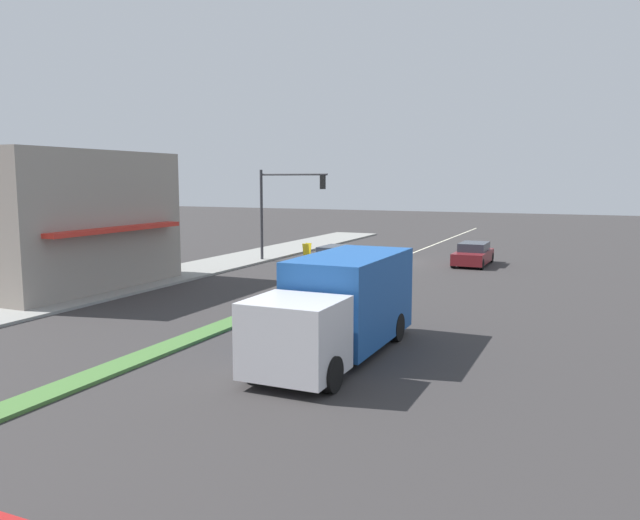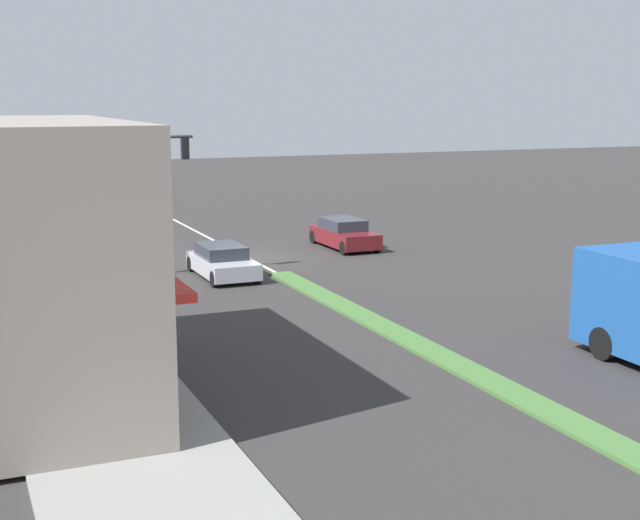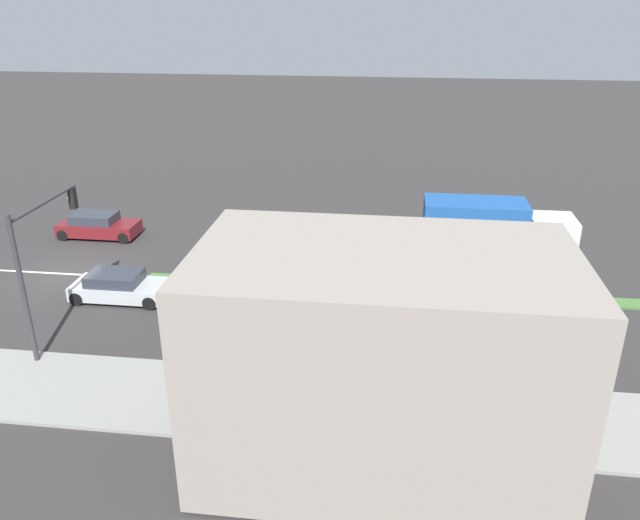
# 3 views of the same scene
# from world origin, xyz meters

# --- Properties ---
(ground_plane) EXTENTS (160.00, 160.00, 0.00)m
(ground_plane) POSITION_xyz_m (0.00, 18.00, 0.00)
(ground_plane) COLOR #333030
(sidewalk_right) EXTENTS (4.00, 73.00, 0.12)m
(sidewalk_right) POSITION_xyz_m (9.00, 18.50, 0.06)
(sidewalk_right) COLOR gray
(sidewalk_right) RESTS_ON ground
(lane_marking_center) EXTENTS (0.16, 60.00, 0.01)m
(lane_marking_center) POSITION_xyz_m (0.00, 0.00, 0.00)
(lane_marking_center) COLOR beige
(lane_marking_center) RESTS_ON ground
(traffic_signal_main) EXTENTS (4.59, 0.34, 5.60)m
(traffic_signal_main) POSITION_xyz_m (6.12, 2.75, 3.90)
(traffic_signal_main) COLOR #333338
(traffic_signal_main) RESTS_ON sidewalk_right
(pedestrian) EXTENTS (0.34, 0.34, 1.68)m
(pedestrian) POSITION_xyz_m (9.81, 13.60, 1.00)
(pedestrian) COLOR #282D42
(pedestrian) RESTS_ON sidewalk_right
(warning_aframe_sign) EXTENTS (0.45, 0.53, 0.84)m
(warning_aframe_sign) POSITION_xyz_m (6.13, -0.89, 0.43)
(warning_aframe_sign) COLOR yellow
(warning_aframe_sign) RESTS_ON ground
(sedan_maroon) EXTENTS (1.83, 4.29, 1.34)m
(sedan_maroon) POSITION_xyz_m (-5.00, -0.78, 0.64)
(sedan_maroon) COLOR maroon
(sedan_maroon) RESTS_ON ground
(sedan_silver) EXTENTS (1.87, 4.09, 1.25)m
(sedan_silver) POSITION_xyz_m (2.20, 3.60, 0.60)
(sedan_silver) COLOR #B7BABF
(sedan_silver) RESTS_ON ground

